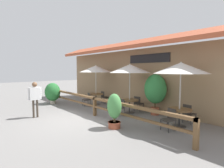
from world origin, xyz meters
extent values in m
plane|color=slate|center=(0.00, 0.00, 0.00)|extent=(60.00, 60.00, 0.00)
cube|color=#997A56|center=(0.00, 4.20, 1.80)|extent=(14.00, 0.40, 3.60)
cube|color=#B25133|center=(0.00, 3.65, 3.88)|extent=(14.28, 1.48, 0.70)
cube|color=black|center=(1.11, 3.97, 3.00)|extent=(2.73, 0.04, 0.48)
cube|color=brown|center=(0.00, 1.05, 0.89)|extent=(10.40, 0.14, 0.11)
cube|color=brown|center=(0.00, 1.05, 0.47)|extent=(10.40, 0.10, 0.09)
cube|color=brown|center=(-5.13, 1.05, 0.47)|extent=(0.14, 0.14, 0.95)
cube|color=brown|center=(0.00, 1.05, 0.47)|extent=(0.14, 0.14, 0.95)
cube|color=brown|center=(5.13, 1.05, 0.47)|extent=(0.14, 0.14, 0.95)
cylinder|color=#B7B2A8|center=(-2.32, 2.80, 1.14)|extent=(0.06, 0.06, 2.27)
cone|color=silver|center=(-2.32, 2.80, 2.43)|extent=(2.20, 2.20, 0.45)
sphere|color=#B2ADA3|center=(-2.32, 2.80, 2.65)|extent=(0.07, 0.07, 0.07)
cylinder|color=brown|center=(-2.32, 2.80, 0.72)|extent=(0.99, 0.99, 0.05)
cylinder|color=#333333|center=(-2.32, 2.80, 0.35)|extent=(0.07, 0.07, 0.69)
cylinder|color=#333333|center=(-2.32, 2.80, 0.01)|extent=(0.55, 0.55, 0.03)
cube|color=#332D28|center=(-2.29, 2.01, 0.42)|extent=(0.49, 0.49, 0.05)
cube|color=#332D28|center=(-2.26, 2.19, 0.65)|extent=(0.40, 0.11, 0.40)
cylinder|color=#2D2D2D|center=(-2.52, 1.86, 0.20)|extent=(0.04, 0.04, 0.40)
cylinder|color=#2D2D2D|center=(-2.15, 1.78, 0.20)|extent=(0.04, 0.04, 0.40)
cylinder|color=#2D2D2D|center=(-2.44, 2.23, 0.20)|extent=(0.04, 0.04, 0.40)
cylinder|color=#2D2D2D|center=(-2.07, 2.16, 0.20)|extent=(0.04, 0.04, 0.40)
cube|color=#332D28|center=(-2.34, 3.59, 0.42)|extent=(0.48, 0.48, 0.05)
cube|color=#332D28|center=(-2.36, 3.40, 0.65)|extent=(0.40, 0.09, 0.40)
cylinder|color=#2D2D2D|center=(-2.12, 3.75, 0.20)|extent=(0.04, 0.04, 0.40)
cylinder|color=#2D2D2D|center=(-2.50, 3.81, 0.20)|extent=(0.04, 0.04, 0.40)
cylinder|color=#2D2D2D|center=(-2.18, 3.38, 0.20)|extent=(0.04, 0.04, 0.40)
cylinder|color=#2D2D2D|center=(-2.55, 3.43, 0.20)|extent=(0.04, 0.04, 0.40)
cylinder|color=#B7B2A8|center=(0.81, 2.79, 1.14)|extent=(0.06, 0.06, 2.27)
cone|color=silver|center=(0.81, 2.79, 2.43)|extent=(2.20, 2.20, 0.45)
sphere|color=#B2ADA3|center=(0.81, 2.79, 2.65)|extent=(0.07, 0.07, 0.07)
cylinder|color=brown|center=(0.81, 2.79, 0.72)|extent=(0.99, 0.99, 0.05)
cylinder|color=#333333|center=(0.81, 2.79, 0.35)|extent=(0.07, 0.07, 0.69)
cylinder|color=#333333|center=(0.81, 2.79, 0.01)|extent=(0.55, 0.55, 0.03)
cube|color=#332D28|center=(0.85, 1.97, 0.42)|extent=(0.48, 0.48, 0.05)
cube|color=#332D28|center=(0.88, 2.16, 0.65)|extent=(0.40, 0.10, 0.40)
cylinder|color=#2D2D2D|center=(0.63, 1.81, 0.20)|extent=(0.04, 0.04, 0.40)
cylinder|color=#2D2D2D|center=(1.01, 1.75, 0.20)|extent=(0.04, 0.04, 0.40)
cylinder|color=#2D2D2D|center=(0.69, 2.18, 0.20)|extent=(0.04, 0.04, 0.40)
cylinder|color=#2D2D2D|center=(1.07, 2.13, 0.20)|extent=(0.04, 0.04, 0.40)
cube|color=#332D28|center=(0.77, 3.60, 0.42)|extent=(0.48, 0.48, 0.05)
cube|color=#332D28|center=(0.81, 3.42, 0.65)|extent=(0.40, 0.10, 0.40)
cylinder|color=#2D2D2D|center=(0.93, 3.82, 0.20)|extent=(0.04, 0.04, 0.40)
cylinder|color=#2D2D2D|center=(0.56, 3.76, 0.20)|extent=(0.04, 0.04, 0.40)
cylinder|color=#2D2D2D|center=(0.99, 3.45, 0.20)|extent=(0.04, 0.04, 0.40)
cylinder|color=#2D2D2D|center=(0.62, 3.38, 0.20)|extent=(0.04, 0.04, 0.40)
cylinder|color=#B7B2A8|center=(3.74, 2.68, 1.14)|extent=(0.06, 0.06, 2.27)
cone|color=silver|center=(3.74, 2.68, 2.43)|extent=(2.20, 2.20, 0.45)
sphere|color=#B2ADA3|center=(3.74, 2.68, 2.65)|extent=(0.07, 0.07, 0.07)
cylinder|color=brown|center=(3.74, 2.68, 0.72)|extent=(0.99, 0.99, 0.05)
cylinder|color=#333333|center=(3.74, 2.68, 0.35)|extent=(0.07, 0.07, 0.69)
cylinder|color=#333333|center=(3.74, 2.68, 0.01)|extent=(0.55, 0.55, 0.03)
cube|color=#332D28|center=(3.70, 1.90, 0.42)|extent=(0.49, 0.49, 0.05)
cube|color=#332D28|center=(3.73, 2.08, 0.65)|extent=(0.40, 0.11, 0.40)
cylinder|color=#2D2D2D|center=(3.48, 1.74, 0.20)|extent=(0.04, 0.04, 0.40)
cylinder|color=#2D2D2D|center=(3.85, 1.68, 0.20)|extent=(0.04, 0.04, 0.40)
cylinder|color=#2D2D2D|center=(3.55, 2.12, 0.20)|extent=(0.04, 0.04, 0.40)
cylinder|color=#2D2D2D|center=(3.92, 2.05, 0.20)|extent=(0.04, 0.04, 0.40)
cube|color=#332D28|center=(3.80, 3.46, 0.42)|extent=(0.47, 0.47, 0.05)
cube|color=#332D28|center=(3.78, 3.28, 0.65)|extent=(0.40, 0.08, 0.40)
cylinder|color=#2D2D2D|center=(4.01, 3.63, 0.20)|extent=(0.04, 0.04, 0.40)
cylinder|color=#2D2D2D|center=(3.63, 3.68, 0.20)|extent=(0.04, 0.04, 0.40)
cylinder|color=#2D2D2D|center=(3.96, 3.25, 0.20)|extent=(0.04, 0.04, 0.40)
cylinder|color=#2D2D2D|center=(3.59, 3.30, 0.20)|extent=(0.04, 0.04, 0.40)
cylinder|color=#B7AD99|center=(-4.57, 0.69, 0.14)|extent=(0.39, 0.39, 0.29)
cylinder|color=#B7AD99|center=(-4.57, 0.69, 0.27)|extent=(0.43, 0.43, 0.04)
ellipsoid|color=#287033|center=(-4.57, 0.69, 0.82)|extent=(1.15, 1.03, 1.26)
cylinder|color=#9E4C33|center=(2.10, 0.53, 0.13)|extent=(0.49, 0.49, 0.25)
cylinder|color=#9E4C33|center=(2.10, 0.53, 0.23)|extent=(0.53, 0.53, 0.04)
cylinder|color=brown|center=(2.10, 0.53, 0.41)|extent=(0.09, 0.09, 0.30)
ellipsoid|color=#4C934C|center=(2.10, 0.53, 0.90)|extent=(0.62, 0.55, 1.01)
cylinder|color=#9E4C33|center=(1.92, 3.55, 0.20)|extent=(0.43, 0.43, 0.39)
cylinder|color=#9E4C33|center=(1.92, 3.55, 0.37)|extent=(0.46, 0.46, 0.04)
cylinder|color=brown|center=(1.92, 3.55, 0.62)|extent=(0.08, 0.08, 0.46)
ellipsoid|color=#338442|center=(1.92, 3.55, 1.37)|extent=(1.18, 1.06, 1.54)
cylinder|color=#42382D|center=(-1.64, -1.47, 0.44)|extent=(0.10, 0.10, 0.89)
cylinder|color=#42382D|center=(-1.62, -1.29, 0.44)|extent=(0.10, 0.10, 0.89)
cube|color=silver|center=(-1.63, -1.38, 1.20)|extent=(0.26, 0.50, 0.63)
cylinder|color=silver|center=(-1.66, -1.65, 1.20)|extent=(0.08, 0.08, 0.60)
cylinder|color=silver|center=(-1.61, -1.11, 1.20)|extent=(0.08, 0.08, 0.60)
sphere|color=brown|center=(-1.63, -1.38, 1.64)|extent=(0.24, 0.24, 0.24)
camera|label=1|loc=(7.27, -4.09, 2.35)|focal=28.00mm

